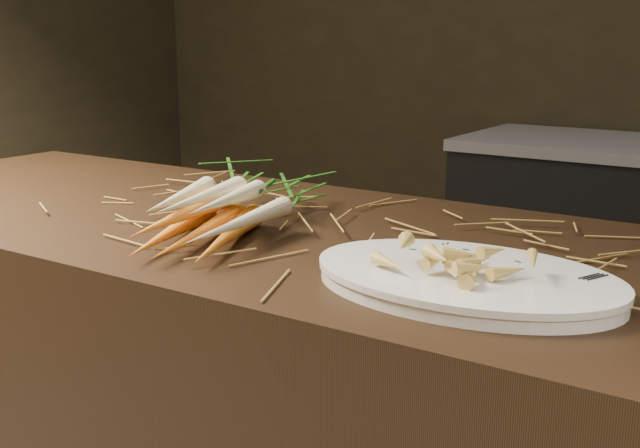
{
  "coord_description": "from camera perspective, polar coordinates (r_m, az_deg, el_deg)",
  "views": [
    {
      "loc": [
        0.61,
        -0.75,
        1.22
      ],
      "look_at": [
        0.01,
        0.14,
        0.96
      ],
      "focal_mm": 45.0,
      "sensor_mm": 36.0,
      "label": 1
    }
  ],
  "objects": [
    {
      "name": "roasted_veg_heap",
      "position": [
        1.02,
        10.36,
        -2.32
      ],
      "size": [
        0.2,
        0.14,
        0.04
      ],
      "primitive_type": null,
      "rotation": [
        0.0,
        0.0,
        0.01
      ],
      "color": "gold",
      "rests_on": "serving_platter"
    },
    {
      "name": "serving_fork",
      "position": [
        0.97,
        17.66,
        -4.92
      ],
      "size": [
        0.07,
        0.14,
        0.0
      ],
      "primitive_type": "cube",
      "rotation": [
        0.0,
        0.0,
        -0.4
      ],
      "color": "silver",
      "rests_on": "serving_platter"
    },
    {
      "name": "root_veg_bunch",
      "position": [
        1.36,
        -5.81,
        1.99
      ],
      "size": [
        0.31,
        0.55,
        0.1
      ],
      "rotation": [
        0.0,
        0.0,
        0.29
      ],
      "color": "orange",
      "rests_on": "main_counter"
    },
    {
      "name": "straw_bedding",
      "position": [
        1.25,
        3.47,
        -0.78
      ],
      "size": [
        1.4,
        0.6,
        0.02
      ],
      "primitive_type": null,
      "color": "olive",
      "rests_on": "main_counter"
    },
    {
      "name": "serving_platter",
      "position": [
        1.03,
        10.29,
        -4.08
      ],
      "size": [
        0.4,
        0.27,
        0.02
      ],
      "primitive_type": null,
      "rotation": [
        0.0,
        0.0,
        0.01
      ],
      "color": "white",
      "rests_on": "main_counter"
    }
  ]
}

